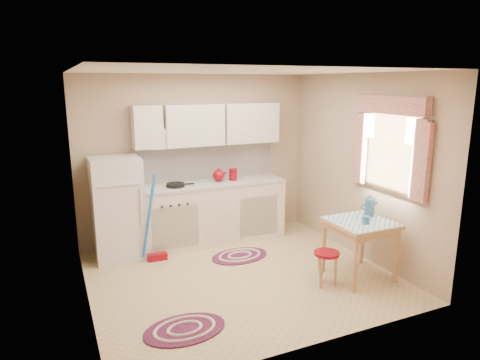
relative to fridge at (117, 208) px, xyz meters
name	(u,v)px	position (x,y,z in m)	size (l,w,h in m)	color
room_shell	(244,147)	(1.44, -1.01, 0.90)	(3.64, 3.60, 2.52)	tan
fridge	(117,208)	(0.00, 0.00, 0.00)	(0.65, 0.60, 1.40)	silver
broom	(156,218)	(0.45, -0.35, -0.10)	(0.28, 0.12, 1.20)	blue
base_cabinets	(210,213)	(1.37, 0.05, -0.26)	(2.25, 0.60, 0.88)	beige
countertop	(210,184)	(1.37, 0.05, 0.20)	(2.27, 0.62, 0.04)	#B0B0A7
frying_pan	(175,185)	(0.83, 0.00, 0.24)	(0.26, 0.26, 0.05)	black
red_kettle	(219,175)	(1.51, 0.05, 0.32)	(0.19, 0.17, 0.19)	maroon
red_canister	(233,175)	(1.74, 0.05, 0.30)	(0.12, 0.12, 0.16)	maroon
table	(359,249)	(2.62, -1.86, -0.34)	(0.72, 0.72, 0.72)	tan
stool	(326,269)	(2.11, -1.89, -0.49)	(0.30, 0.30, 0.42)	maroon
coffee_pot	(370,205)	(2.85, -1.74, 0.17)	(0.15, 0.13, 0.31)	#285C7C
mug	(366,220)	(2.60, -1.96, 0.07)	(0.09, 0.09, 0.10)	#285C7C
rug_center	(240,256)	(1.52, -0.69, -0.69)	(0.82, 0.55, 0.02)	maroon
rug_left	(185,329)	(0.29, -2.13, -0.69)	(0.83, 0.55, 0.02)	maroon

